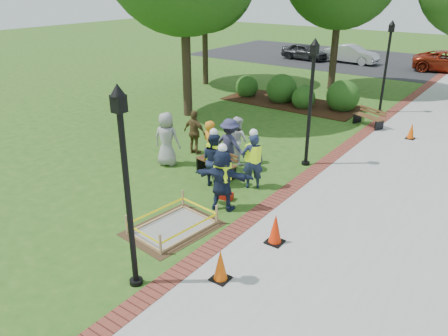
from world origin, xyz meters
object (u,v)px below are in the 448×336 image
Objects in this scene: lamp_near at (126,177)px; hivis_worker_b at (253,159)px; cone_front at (220,266)px; hivis_worker_a at (223,177)px; bench_near at (216,168)px; hivis_worker_c at (214,158)px; wet_concrete_pad at (173,221)px.

lamp_near is 5.61m from hivis_worker_b.
cone_front is 0.39× the size of hivis_worker_a.
hivis_worker_b is at bearing -3.69° from bench_near.
bench_near is 6.22m from lamp_near.
bench_near is 1.61m from hivis_worker_b.
bench_near is at bearing 109.95° from lamp_near.
wet_concrete_pad is at bearing -74.96° from hivis_worker_c.
wet_concrete_pad is 3.28× the size of cone_front.
wet_concrete_pad is at bearing -103.21° from hivis_worker_a.
hivis_worker_b is (0.32, 3.28, 0.71)m from wet_concrete_pad.
cone_front is at bearing -23.25° from wet_concrete_pad.
lamp_near is (0.84, -2.09, 2.25)m from wet_concrete_pad.
hivis_worker_b is (-0.52, 5.37, -1.54)m from lamp_near.
hivis_worker_c is at bearing -57.71° from bench_near.
cone_front is 3.23m from hivis_worker_a.
bench_near is at bearing 108.70° from wet_concrete_pad.
wet_concrete_pad is 1.83m from hivis_worker_a.
hivis_worker_c reaches higher than cone_front.
bench_near is 0.81× the size of hivis_worker_a.
wet_concrete_pad is 2.90m from hivis_worker_c.
bench_near reaches higher than wet_concrete_pad.
hivis_worker_a is at bearing 125.30° from cone_front.
hivis_worker_b reaches higher than cone_front.
bench_near is 0.37× the size of lamp_near.
wet_concrete_pad is 1.34× the size of hivis_worker_c.
bench_near is 0.82× the size of hivis_worker_b.
hivis_worker_a is at bearing 96.99° from lamp_near.
hivis_worker_b is at bearing 95.57° from lamp_near.
hivis_worker_a reaches higher than wet_concrete_pad.
wet_concrete_pad is at bearing 111.92° from lamp_near.
hivis_worker_c is (-2.95, 3.68, 0.56)m from cone_front.
cone_front is at bearing -54.70° from hivis_worker_a.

